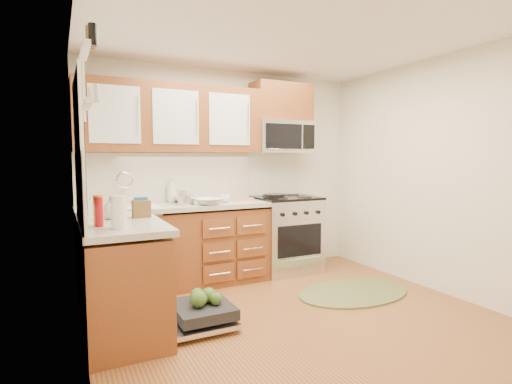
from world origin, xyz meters
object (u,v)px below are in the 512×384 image
range (286,234)px  microwave (282,137)px  dishwasher (198,315)px  cutting_board (240,199)px  paper_towel_roll (119,212)px  cup (224,198)px  rug (354,292)px  bowl_b (185,199)px  sink (128,219)px  bowl_a (209,201)px  skillet (274,196)px  upper_cabinets (172,119)px  stock_pot (186,200)px

range → microwave: (0.00, 0.12, 1.23)m
range → dishwasher: size_ratio=1.36×
dishwasher → cutting_board: cutting_board is taller
paper_towel_roll → cup: (1.32, 1.23, -0.07)m
range → cutting_board: size_ratio=3.05×
rug → bowl_b: size_ratio=5.11×
sink → bowl_b: size_ratio=2.49×
rug → bowl_a: bearing=145.9°
microwave → bowl_a: (-1.09, -0.30, -0.74)m
skillet → cup: (-0.64, 0.03, -0.00)m
upper_cabinets → skillet: (1.18, -0.22, -0.90)m
skillet → cutting_board: bearing=151.2°
bowl_a → cutting_board: bearing=30.3°
cup → sink: bearing=177.9°
dishwasher → paper_towel_roll: 1.15m
range → dishwasher: bearing=-143.7°
rug → bowl_a: bowl_a is taller
cutting_board → stock_pot: bearing=-164.6°
upper_cabinets → microwave: size_ratio=2.70×
sink → cup: size_ratio=5.15×
cutting_board → bowl_a: 0.60m
range → sink: size_ratio=1.53×
skillet → cup: 0.64m
cutting_board → bowl_b: (-0.68, 0.05, 0.03)m
sink → stock_pot: size_ratio=3.43×
cutting_board → paper_towel_roll: 2.12m
rug → bowl_b: bearing=140.0°
paper_towel_roll → cutting_board: bearing=41.2°
skillet → sink: bearing=177.7°
skillet → bowl_a: skillet is taller
skillet → bowl_b: bearing=166.5°
cutting_board → bowl_a: (-0.51, -0.30, 0.02)m
skillet → bowl_a: size_ratio=0.91×
sink → rug: size_ratio=0.49×
microwave → bowl_a: size_ratio=2.61×
sink → bowl_b: (0.67, 0.18, 0.16)m
skillet → cutting_board: 0.41m
upper_cabinets → paper_towel_roll: (-0.77, -1.42, -0.83)m
stock_pot → paper_towel_roll: paper_towel_roll is taller
skillet → upper_cabinets: bearing=169.3°
stock_pot → bowl_a: (0.23, -0.10, -0.02)m
upper_cabinets → bowl_b: bearing=9.6°
upper_cabinets → bowl_b: (0.15, 0.03, -0.91)m
cup → upper_cabinets: bearing=160.4°
microwave → cutting_board: 0.96m
upper_cabinets → stock_pot: upper_cabinets is taller
sink → cup: 1.09m
microwave → sink: microwave is taller
upper_cabinets → range: 1.99m
upper_cabinets → rug: bearing=-36.8°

